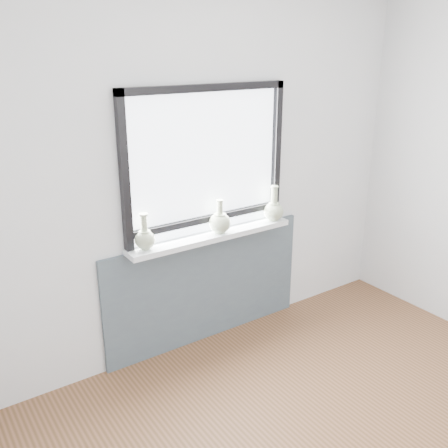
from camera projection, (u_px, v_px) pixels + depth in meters
back_wall at (204, 177)px, 3.58m from camera, size 3.60×0.02×2.60m
apron_panel at (207, 288)px, 3.85m from camera, size 1.70×0.03×0.86m
windowsill at (212, 236)px, 3.64m from camera, size 1.32×0.18×0.04m
window at (206, 159)px, 3.50m from camera, size 1.30×0.06×1.05m
vase_a at (145, 238)px, 3.33m from camera, size 0.14×0.14×0.25m
vase_b at (220, 222)px, 3.62m from camera, size 0.16×0.16×0.25m
vase_c at (274, 210)px, 3.88m from camera, size 0.15×0.15×0.28m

